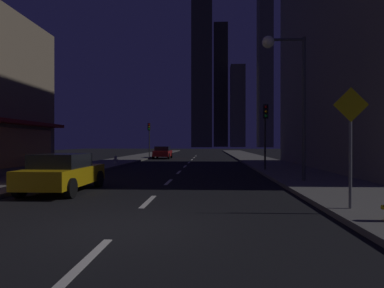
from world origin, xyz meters
name	(u,v)px	position (x,y,z in m)	size (l,w,h in m)	color
ground_plane	(193,159)	(0.00, 32.00, -0.05)	(78.00, 136.00, 0.10)	black
sidewalk_right	(252,158)	(7.00, 32.00, 0.07)	(4.00, 76.00, 0.15)	#605E59
sidewalk_left	(135,158)	(-7.00, 32.00, 0.07)	(4.00, 76.00, 0.15)	#605E59
lane_marking_center	(185,166)	(0.00, 18.80, 0.01)	(0.16, 43.80, 0.01)	silver
skyscraper_distant_tall	(202,68)	(-1.36, 136.18, 34.49)	(8.96, 7.05, 68.99)	#373429
skyscraper_distant_mid	(221,85)	(7.47, 154.44, 30.10)	(6.82, 6.49, 60.19)	#302E24
skyscraper_distant_short	(238,106)	(14.83, 143.60, 18.57)	(6.45, 7.19, 37.15)	#5B5744
skyscraper_distant_slender	(265,55)	(25.87, 135.90, 39.64)	(5.90, 8.52, 79.27)	brown
car_parked_near	(63,172)	(-3.60, 5.06, 0.74)	(1.98, 4.24, 1.45)	gold
car_parked_far	(163,152)	(-3.60, 31.65, 0.74)	(1.98, 4.24, 1.45)	#B21919
fire_hydrant_far_left	(116,160)	(-5.90, 19.95, 0.45)	(0.42, 0.30, 0.65)	#B2B2B2
traffic_light_near_right	(265,122)	(5.50, 14.06, 3.19)	(0.32, 0.48, 4.20)	#2D2D2D
traffic_light_far_left	(149,132)	(-5.50, 33.09, 3.19)	(0.32, 0.48, 4.20)	#2D2D2D
street_lamp_right	(285,72)	(5.38, 8.03, 5.07)	(1.96, 0.56, 6.58)	#38383D
pedestrian_crossing_sign	(351,137)	(5.60, 1.67, 2.02)	(0.91, 0.08, 3.15)	slate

